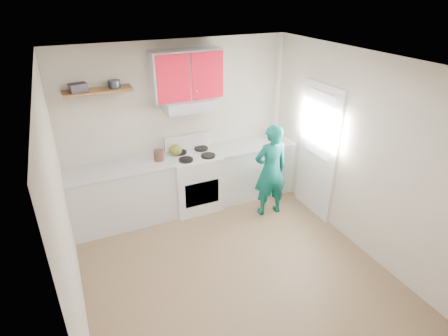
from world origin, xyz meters
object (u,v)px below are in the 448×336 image
kettle (176,150)px  person (271,171)px  stove (195,181)px  crock (159,156)px  tin (114,84)px

kettle → person: person is taller
stove → crock: (-0.54, 0.03, 0.53)m
kettle → crock: size_ratio=1.10×
stove → crock: bearing=176.8°
kettle → crock: kettle is taller
tin → crock: tin is taller
stove → kettle: (-0.25, 0.11, 0.55)m
stove → person: person is taller
crock → person: person is taller
tin → crock: bearing=-16.7°
tin → crock: 1.21m
kettle → person: 1.49m
kettle → person: size_ratio=0.14×
kettle → stove: bearing=-27.7°
tin → kettle: tin is taller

